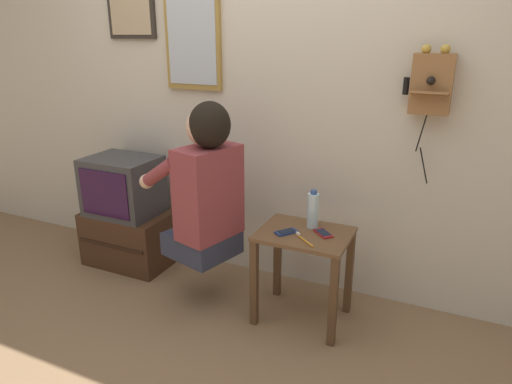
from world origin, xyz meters
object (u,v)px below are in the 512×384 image
at_px(framed_picture, 131,9).
at_px(person, 205,184).
at_px(wall_mirror, 192,34).
at_px(television, 123,186).
at_px(cell_phone_held, 286,232).
at_px(toothbrush, 303,239).
at_px(water_bottle, 313,210).
at_px(wall_phone_antique, 431,83).
at_px(cell_phone_spare, 323,233).

bearing_deg(framed_picture, person, -30.75).
relative_size(framed_picture, wall_mirror, 0.55).
xyz_separation_m(person, television, (-0.80, 0.22, -0.19)).
distance_m(wall_mirror, cell_phone_held, 1.40).
relative_size(cell_phone_held, toothbrush, 1.01).
distance_m(television, toothbrush, 1.42).
bearing_deg(wall_mirror, toothbrush, -27.43).
relative_size(cell_phone_held, water_bottle, 0.61).
xyz_separation_m(wall_phone_antique, framed_picture, (-1.93, 0.04, 0.40)).
distance_m(person, wall_phone_antique, 1.33).
distance_m(person, water_bottle, 0.63).
bearing_deg(wall_phone_antique, framed_picture, 178.69).
bearing_deg(water_bottle, person, -162.51).
height_order(person, framed_picture, framed_picture).
xyz_separation_m(television, wall_mirror, (0.45, 0.26, 1.00)).
xyz_separation_m(framed_picture, wall_mirror, (0.47, -0.00, -0.15)).
bearing_deg(cell_phone_held, toothbrush, 13.11).
relative_size(framed_picture, water_bottle, 1.69).
distance_m(framed_picture, cell_phone_held, 1.82).
relative_size(person, cell_phone_held, 6.84).
relative_size(television, wall_phone_antique, 0.66).
xyz_separation_m(television, wall_phone_antique, (1.91, 0.22, 0.76)).
relative_size(wall_mirror, cell_phone_spare, 5.24).
height_order(person, wall_mirror, wall_mirror).
xyz_separation_m(person, framed_picture, (-0.82, 0.49, 0.96)).
relative_size(person, wall_mirror, 1.35).
distance_m(wall_phone_antique, framed_picture, 1.97).
height_order(wall_phone_antique, toothbrush, wall_phone_antique).
bearing_deg(water_bottle, wall_mirror, 162.10).
bearing_deg(person, wall_phone_antique, -52.58).
bearing_deg(toothbrush, water_bottle, 43.59).
xyz_separation_m(television, framed_picture, (-0.02, 0.27, 1.15)).
distance_m(person, cell_phone_held, 0.53).
height_order(television, cell_phone_held, television).
bearing_deg(toothbrush, cell_phone_held, 106.19).
bearing_deg(television, person, -15.54).
distance_m(television, wall_phone_antique, 2.07).
distance_m(television, wall_mirror, 1.13).
xyz_separation_m(wall_mirror, cell_phone_spare, (1.02, -0.37, -1.03)).
height_order(framed_picture, cell_phone_spare, framed_picture).
height_order(wall_phone_antique, water_bottle, wall_phone_antique).
relative_size(person, television, 1.94).
bearing_deg(cell_phone_spare, framed_picture, 119.32).
xyz_separation_m(water_bottle, toothbrush, (0.01, -0.19, -0.10)).
xyz_separation_m(wall_phone_antique, water_bottle, (-0.52, -0.26, -0.70)).
height_order(wall_mirror, cell_phone_held, wall_mirror).
relative_size(television, cell_phone_spare, 3.63).
bearing_deg(framed_picture, cell_phone_held, -18.79).
distance_m(television, water_bottle, 1.39).
height_order(television, toothbrush, television).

